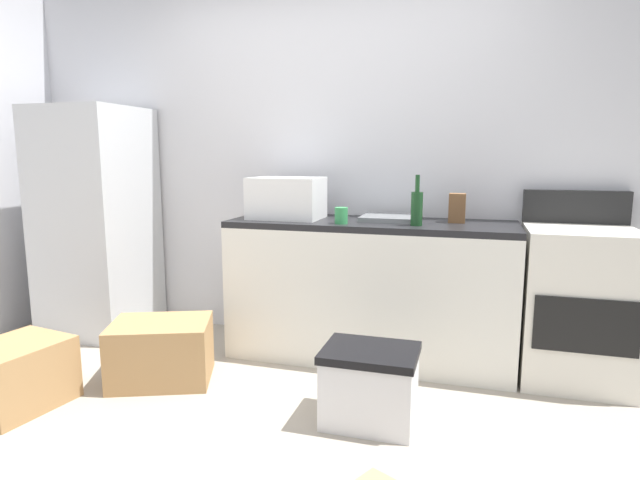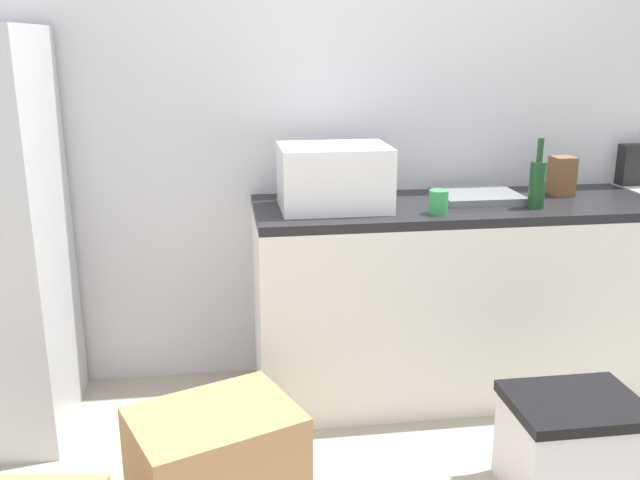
{
  "view_description": "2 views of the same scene",
  "coord_description": "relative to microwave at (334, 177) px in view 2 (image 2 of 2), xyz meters",
  "views": [
    {
      "loc": [
        0.92,
        -2.03,
        1.31
      ],
      "look_at": [
        0.08,
        0.82,
        0.83
      ],
      "focal_mm": 29.16,
      "sensor_mm": 36.0,
      "label": 1
    },
    {
      "loc": [
        -0.74,
        -1.69,
        1.6
      ],
      "look_at": [
        -0.36,
        0.9,
        0.84
      ],
      "focal_mm": 39.05,
      "sensor_mm": 36.0,
      "label": 2
    }
  ],
  "objects": [
    {
      "name": "cardboard_box_small",
      "position": [
        -0.53,
        -0.7,
        -0.86
      ],
      "size": [
        0.67,
        0.59,
        0.36
      ],
      "primitive_type": "cube",
      "rotation": [
        0.0,
        0.0,
        0.38
      ],
      "color": "#A37A4C",
      "rests_on": "ground_plane"
    },
    {
      "name": "coffee_mug",
      "position": [
        0.41,
        -0.16,
        -0.09
      ],
      "size": [
        0.08,
        0.08,
        0.1
      ],
      "primitive_type": "cylinder",
      "color": "#338C4C",
      "rests_on": "kitchen_counter"
    },
    {
      "name": "microwave",
      "position": [
        0.0,
        0.0,
        0.0
      ],
      "size": [
        0.46,
        0.34,
        0.27
      ],
      "primitive_type": "cube",
      "color": "white",
      "rests_on": "kitchen_counter"
    },
    {
      "name": "wine_bottle",
      "position": [
        0.86,
        -0.12,
        -0.03
      ],
      "size": [
        0.07,
        0.07,
        0.3
      ],
      "color": "#193F1E",
      "rests_on": "kitchen_counter"
    },
    {
      "name": "wall_back",
      "position": [
        0.26,
        0.37,
        0.26
      ],
      "size": [
        5.0,
        0.1,
        2.6
      ],
      "primitive_type": "cube",
      "color": "silver",
      "rests_on": "ground_plane"
    },
    {
      "name": "sink_basin",
      "position": [
        0.67,
        0.09,
        -0.12
      ],
      "size": [
        0.36,
        0.32,
        0.03
      ],
      "primitive_type": "cube",
      "color": "slate",
      "rests_on": "kitchen_counter"
    },
    {
      "name": "knife_block",
      "position": [
        1.08,
        0.1,
        -0.05
      ],
      "size": [
        0.1,
        0.1,
        0.18
      ],
      "primitive_type": "cube",
      "color": "brown",
      "rests_on": "kitchen_counter"
    },
    {
      "name": "storage_bin",
      "position": [
        0.73,
        -0.83,
        -0.84
      ],
      "size": [
        0.46,
        0.36,
        0.38
      ],
      "color": "silver",
      "rests_on": "ground_plane"
    },
    {
      "name": "kitchen_counter",
      "position": [
        0.56,
        0.02,
        -0.59
      ],
      "size": [
        1.8,
        0.6,
        0.9
      ],
      "color": "silver",
      "rests_on": "ground_plane"
    }
  ]
}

